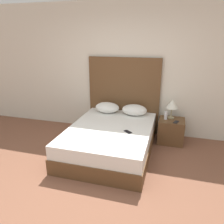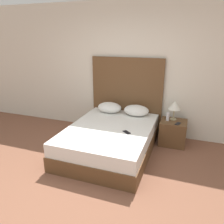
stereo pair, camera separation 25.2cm
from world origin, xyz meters
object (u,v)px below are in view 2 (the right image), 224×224
(phone_on_bed, at_px, (127,132))
(phone_on_nightstand, at_px, (178,124))
(nightstand, at_px, (173,133))
(bed, at_px, (110,139))
(table_lamp, at_px, (175,106))

(phone_on_bed, relative_size, phone_on_nightstand, 0.97)
(nightstand, relative_size, phone_on_nightstand, 2.99)
(bed, height_order, phone_on_nightstand, bed)
(bed, height_order, table_lamp, table_lamp)
(nightstand, height_order, phone_on_nightstand, phone_on_nightstand)
(bed, distance_m, table_lamp, 1.40)
(phone_on_bed, height_order, table_lamp, table_lamp)
(table_lamp, bearing_deg, bed, -141.97)
(nightstand, distance_m, phone_on_nightstand, 0.28)
(bed, relative_size, nightstand, 3.98)
(phone_on_bed, xyz_separation_m, phone_on_nightstand, (0.78, 0.73, -0.01))
(bed, xyz_separation_m, nightstand, (1.05, 0.71, -0.00))
(table_lamp, xyz_separation_m, phone_on_nightstand, (0.10, -0.20, -0.28))
(phone_on_nightstand, bearing_deg, phone_on_bed, -137.14)
(phone_on_bed, distance_m, table_lamp, 1.18)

